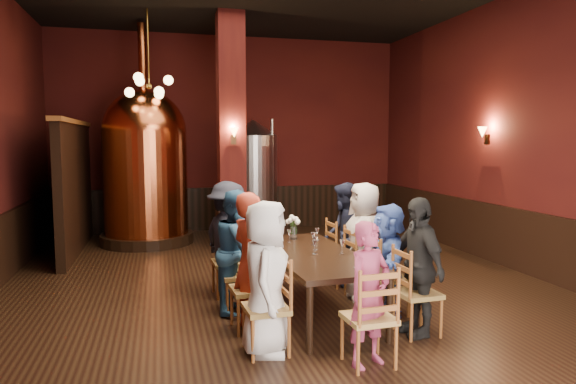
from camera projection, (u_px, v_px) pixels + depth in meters
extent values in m
plane|color=black|center=(280.00, 286.00, 7.42)|extent=(10.00, 10.00, 0.00)
cube|color=#47130F|center=(231.00, 134.00, 12.02)|extent=(8.00, 0.02, 4.50)
cube|color=#47130F|center=(527.00, 110.00, 2.37)|extent=(8.00, 0.02, 4.50)
cube|color=#47130F|center=(524.00, 131.00, 8.17)|extent=(0.02, 10.00, 4.50)
cube|color=black|center=(517.00, 239.00, 8.33)|extent=(0.08, 9.90, 1.00)
cube|color=black|center=(232.00, 208.00, 12.16)|extent=(7.90, 0.08, 1.00)
cube|color=#47130F|center=(231.00, 133.00, 9.82)|extent=(0.58, 0.58, 4.50)
cube|color=black|center=(75.00, 189.00, 9.61)|extent=(0.22, 3.50, 2.40)
cube|color=black|center=(312.00, 255.00, 6.24)|extent=(1.13, 2.45, 0.06)
cylinder|color=black|center=(310.00, 319.00, 5.07)|extent=(0.07, 0.07, 0.69)
cylinder|color=black|center=(390.00, 311.00, 5.33)|extent=(0.07, 0.07, 0.69)
cylinder|color=black|center=(255.00, 266.00, 7.23)|extent=(0.07, 0.07, 0.69)
cylinder|color=black|center=(314.00, 261.00, 7.49)|extent=(0.07, 0.07, 0.69)
imported|color=silver|center=(266.00, 278.00, 5.04)|extent=(0.68, 0.85, 1.53)
imported|color=#9F2D1B|center=(250.00, 261.00, 5.67)|extent=(0.56, 0.66, 1.55)
imported|color=navy|center=(238.00, 251.00, 6.30)|extent=(0.57, 0.81, 1.51)
imported|color=black|center=(228.00, 239.00, 6.94)|extent=(0.92, 1.15, 1.56)
imported|color=black|center=(418.00, 266.00, 5.54)|extent=(0.41, 0.90, 1.51)
imported|color=#3B59B1|center=(388.00, 259.00, 6.18)|extent=(0.62, 1.31, 1.36)
imported|color=#BFB2A8|center=(364.00, 241.00, 6.80)|extent=(0.56, 0.80, 1.55)
imported|color=#191D32|center=(344.00, 234.00, 7.44)|extent=(0.56, 0.80, 1.50)
imported|color=#903050|center=(369.00, 294.00, 4.77)|extent=(0.59, 0.50, 1.37)
cylinder|color=black|center=(147.00, 238.00, 10.56)|extent=(1.87, 1.87, 0.21)
cylinder|color=#C85B2E|center=(146.00, 183.00, 10.44)|extent=(2.10, 2.10, 2.08)
sphere|color=#C85B2E|center=(144.00, 131.00, 10.34)|extent=(1.66, 1.66, 1.66)
cylinder|color=#C85B2E|center=(142.00, 58.00, 10.19)|extent=(0.17, 0.17, 1.35)
cylinder|color=#B2B2B7|center=(254.00, 185.00, 11.48)|extent=(1.17, 1.17, 2.21)
cone|color=#B2B2B7|center=(253.00, 127.00, 11.35)|extent=(1.06, 1.06, 0.35)
cylinder|color=#B2B2B7|center=(272.00, 176.00, 11.20)|extent=(0.07, 0.07, 2.48)
cylinder|color=white|center=(294.00, 233.00, 7.06)|extent=(0.10, 0.10, 0.18)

